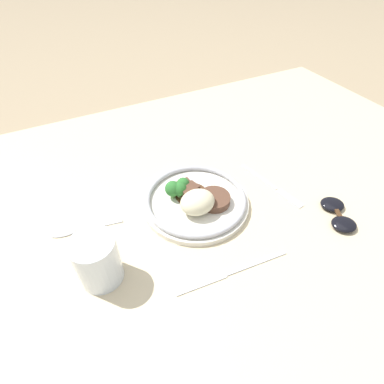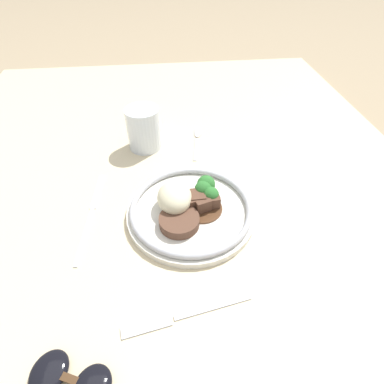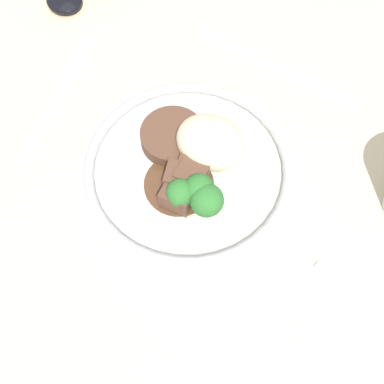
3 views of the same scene
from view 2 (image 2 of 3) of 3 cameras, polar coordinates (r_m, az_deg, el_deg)
ground_plane at (r=0.61m, az=-3.77°, el=-7.69°), size 8.00×8.00×0.00m
dining_table at (r=0.59m, az=-3.87°, el=-6.18°), size 1.59×1.14×0.05m
plate at (r=0.56m, az=-0.09°, el=-3.03°), size 0.24×0.24×0.06m
juice_glass at (r=0.73m, az=-8.96°, el=11.55°), size 0.08×0.08×0.10m
fork at (r=0.46m, az=-2.82°, el=-22.88°), size 0.05×0.19×0.00m
knife at (r=0.61m, az=-18.29°, el=-3.48°), size 0.23×0.03×0.00m
spoon at (r=0.79m, az=1.17°, el=10.58°), size 0.15×0.04×0.01m
sunglasses at (r=0.45m, az=-21.87°, el=-30.19°), size 0.09×0.12×0.02m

